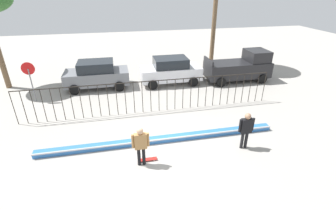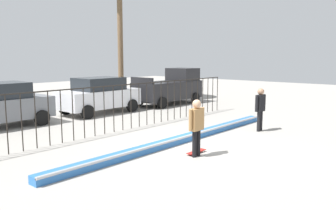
{
  "view_description": "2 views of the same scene",
  "coord_description": "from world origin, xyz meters",
  "px_view_note": "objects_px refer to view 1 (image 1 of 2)",
  "views": [
    {
      "loc": [
        -1.62,
        -8.86,
        6.61
      ],
      "look_at": [
        0.76,
        2.45,
        0.86
      ],
      "focal_mm": 26.21,
      "sensor_mm": 36.0,
      "label": 1
    },
    {
      "loc": [
        -9.2,
        -6.92,
        2.98
      ],
      "look_at": [
        1.31,
        2.23,
        1.02
      ],
      "focal_mm": 36.84,
      "sensor_mm": 36.0,
      "label": 2
    }
  ],
  "objects_px": {
    "parked_car_gray": "(97,74)",
    "parked_car_white": "(171,70)",
    "skateboard": "(147,159)",
    "stop_sign": "(30,77)",
    "pickup_truck": "(240,67)",
    "camera_operator": "(246,128)",
    "skateboarder": "(141,143)"
  },
  "relations": [
    {
      "from": "parked_car_gray",
      "to": "parked_car_white",
      "type": "height_order",
      "value": "same"
    },
    {
      "from": "parked_car_gray",
      "to": "skateboard",
      "type": "bearing_deg",
      "value": -78.34
    },
    {
      "from": "skateboard",
      "to": "stop_sign",
      "type": "height_order",
      "value": "stop_sign"
    },
    {
      "from": "pickup_truck",
      "to": "stop_sign",
      "type": "height_order",
      "value": "stop_sign"
    },
    {
      "from": "pickup_truck",
      "to": "camera_operator",
      "type": "bearing_deg",
      "value": -112.25
    },
    {
      "from": "camera_operator",
      "to": "skateboard",
      "type": "bearing_deg",
      "value": 7.57
    },
    {
      "from": "parked_car_white",
      "to": "stop_sign",
      "type": "height_order",
      "value": "stop_sign"
    },
    {
      "from": "parked_car_white",
      "to": "pickup_truck",
      "type": "bearing_deg",
      "value": -9.66
    },
    {
      "from": "camera_operator",
      "to": "parked_car_gray",
      "type": "xyz_separation_m",
      "value": [
        -6.65,
        8.64,
        -0.07
      ]
    },
    {
      "from": "skateboard",
      "to": "stop_sign",
      "type": "xyz_separation_m",
      "value": [
        -6.05,
        7.14,
        1.56
      ]
    },
    {
      "from": "skateboarder",
      "to": "camera_operator",
      "type": "height_order",
      "value": "camera_operator"
    },
    {
      "from": "camera_operator",
      "to": "parked_car_gray",
      "type": "height_order",
      "value": "parked_car_gray"
    },
    {
      "from": "skateboard",
      "to": "stop_sign",
      "type": "distance_m",
      "value": 9.49
    },
    {
      "from": "parked_car_white",
      "to": "pickup_truck",
      "type": "relative_size",
      "value": 0.91
    },
    {
      "from": "camera_operator",
      "to": "stop_sign",
      "type": "xyz_separation_m",
      "value": [
        -10.36,
        7.12,
        0.57
      ]
    },
    {
      "from": "skateboarder",
      "to": "parked_car_gray",
      "type": "relative_size",
      "value": 0.4
    },
    {
      "from": "parked_car_white",
      "to": "stop_sign",
      "type": "relative_size",
      "value": 1.72
    },
    {
      "from": "skateboarder",
      "to": "skateboard",
      "type": "relative_size",
      "value": 2.16
    },
    {
      "from": "parked_car_gray",
      "to": "skateboarder",
      "type": "bearing_deg",
      "value": -80.19
    },
    {
      "from": "pickup_truck",
      "to": "parked_car_white",
      "type": "bearing_deg",
      "value": 177.32
    },
    {
      "from": "skateboard",
      "to": "parked_car_white",
      "type": "distance_m",
      "value": 8.98
    },
    {
      "from": "parked_car_white",
      "to": "pickup_truck",
      "type": "height_order",
      "value": "pickup_truck"
    },
    {
      "from": "skateboarder",
      "to": "skateboard",
      "type": "distance_m",
      "value": 1.03
    },
    {
      "from": "pickup_truck",
      "to": "stop_sign",
      "type": "xyz_separation_m",
      "value": [
        -14.08,
        -0.83,
        0.58
      ]
    },
    {
      "from": "camera_operator",
      "to": "pickup_truck",
      "type": "relative_size",
      "value": 0.37
    },
    {
      "from": "camera_operator",
      "to": "parked_car_gray",
      "type": "distance_m",
      "value": 10.91
    },
    {
      "from": "skateboard",
      "to": "parked_car_gray",
      "type": "bearing_deg",
      "value": 105.45
    },
    {
      "from": "skateboard",
      "to": "camera_operator",
      "type": "xyz_separation_m",
      "value": [
        4.32,
        0.02,
        0.98
      ]
    },
    {
      "from": "skateboarder",
      "to": "parked_car_gray",
      "type": "bearing_deg",
      "value": 102.33
    },
    {
      "from": "skateboarder",
      "to": "camera_operator",
      "type": "distance_m",
      "value": 4.58
    },
    {
      "from": "camera_operator",
      "to": "parked_car_white",
      "type": "distance_m",
      "value": 8.58
    },
    {
      "from": "camera_operator",
      "to": "parked_car_white",
      "type": "relative_size",
      "value": 0.4
    }
  ]
}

